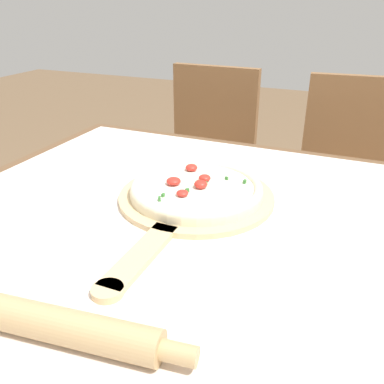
{
  "coord_description": "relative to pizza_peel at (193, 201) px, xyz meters",
  "views": [
    {
      "loc": [
        0.3,
        -0.64,
        1.15
      ],
      "look_at": [
        0.0,
        0.06,
        0.78
      ],
      "focal_mm": 38.0,
      "sensor_mm": 36.0,
      "label": 1
    }
  ],
  "objects": [
    {
      "name": "chair_left",
      "position": [
        -0.29,
        0.84,
        -0.24
      ],
      "size": [
        0.41,
        0.41,
        0.89
      ],
      "rotation": [
        0.0,
        0.0,
        -0.03
      ],
      "color": "brown",
      "rests_on": "ground_plane"
    },
    {
      "name": "pizza_peel",
      "position": [
        0.0,
        0.0,
        0.0
      ],
      "size": [
        0.34,
        0.54,
        0.01
      ],
      "color": "#D6B784",
      "rests_on": "towel_cloth"
    },
    {
      "name": "pizza",
      "position": [
        -0.0,
        0.02,
        0.02
      ],
      "size": [
        0.29,
        0.29,
        0.04
      ],
      "color": "beige",
      "rests_on": "pizza_peel"
    },
    {
      "name": "dining_table",
      "position": [
        -0.0,
        -0.07,
        -0.12
      ],
      "size": [
        1.1,
        1.03,
        0.74
      ],
      "color": "brown",
      "rests_on": "ground_plane"
    },
    {
      "name": "towel_cloth",
      "position": [
        -0.0,
        -0.07,
        -0.01
      ],
      "size": [
        1.02,
        0.95,
        0.0
      ],
      "color": "silver",
      "rests_on": "dining_table"
    },
    {
      "name": "chair_right",
      "position": [
        0.29,
        0.84,
        -0.24
      ],
      "size": [
        0.43,
        0.43,
        0.89
      ],
      "rotation": [
        0.0,
        0.0,
        0.08
      ],
      "color": "brown",
      "rests_on": "ground_plane"
    },
    {
      "name": "rolling_pin",
      "position": [
        -0.03,
        -0.42,
        0.02
      ],
      "size": [
        0.42,
        0.09,
        0.05
      ],
      "rotation": [
        0.0,
        0.0,
        0.12
      ],
      "color": "tan",
      "rests_on": "towel_cloth"
    }
  ]
}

